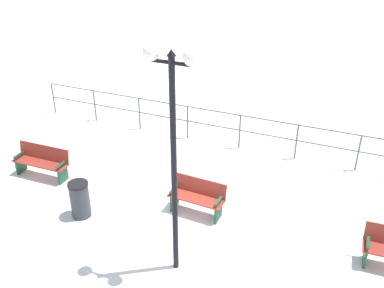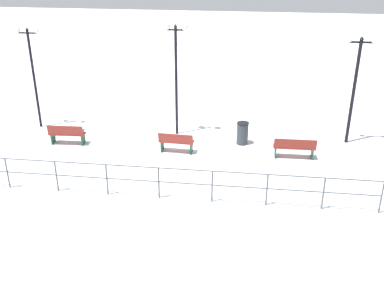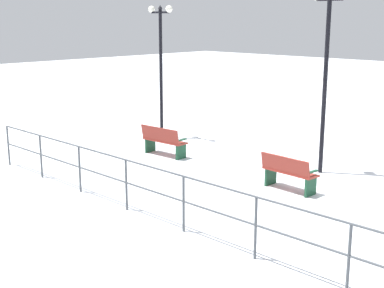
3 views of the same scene
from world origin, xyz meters
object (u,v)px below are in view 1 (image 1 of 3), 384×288
(bench_second, at_px, (197,197))
(trash_bin, at_px, (80,199))
(lamppost_middle, at_px, (173,117))
(bench_nearest, at_px, (42,161))

(bench_second, distance_m, trash_bin, 2.91)
(bench_second, xyz_separation_m, lamppost_middle, (1.97, 0.29, 3.12))
(bench_nearest, height_order, lamppost_middle, lamppost_middle)
(lamppost_middle, xyz_separation_m, trash_bin, (-0.74, -2.93, -3.11))
(bench_nearest, relative_size, trash_bin, 1.72)
(lamppost_middle, bearing_deg, bench_second, -171.54)
(bench_second, bearing_deg, lamppost_middle, 11.52)
(bench_nearest, distance_m, bench_second, 4.71)
(bench_nearest, xyz_separation_m, lamppost_middle, (1.90, 5.01, 3.11))
(bench_nearest, height_order, bench_second, bench_nearest)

